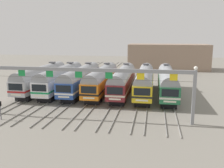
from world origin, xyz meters
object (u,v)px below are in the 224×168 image
(commuter_train_green, at_px, (167,81))
(catenary_gantry, at_px, (79,76))
(commuter_train_yellow, at_px, (145,80))
(commuter_train_blue, at_px, (81,78))
(commuter_train_orange, at_px, (102,79))
(commuter_train_stainless, at_px, (42,77))
(commuter_train_white, at_px, (61,78))
(commuter_train_maroon, at_px, (123,80))
(yard_signal_mast, at_px, (0,107))

(commuter_train_green, distance_m, catenary_gantry, 17.92)
(commuter_train_yellow, bearing_deg, commuter_train_blue, 180.00)
(commuter_train_yellow, bearing_deg, commuter_train_orange, 180.00)
(commuter_train_stainless, bearing_deg, commuter_train_yellow, 0.00)
(commuter_train_blue, bearing_deg, commuter_train_yellow, 0.00)
(commuter_train_blue, height_order, commuter_train_orange, same)
(commuter_train_white, xyz_separation_m, commuter_train_blue, (3.82, 0.00, 0.00))
(commuter_train_stainless, xyz_separation_m, commuter_train_orange, (11.46, 0.00, 0.00))
(commuter_train_stainless, distance_m, commuter_train_yellow, 19.11)
(commuter_train_white, xyz_separation_m, commuter_train_green, (19.11, 0.00, 0.00))
(commuter_train_white, xyz_separation_m, commuter_train_maroon, (11.46, 0.00, 0.00))
(commuter_train_maroon, distance_m, yard_signal_mast, 20.73)
(commuter_train_maroon, height_order, yard_signal_mast, commuter_train_maroon)
(commuter_train_blue, distance_m, commuter_train_green, 15.28)
(commuter_train_yellow, bearing_deg, commuter_train_stainless, 180.00)
(yard_signal_mast, bearing_deg, commuter_train_white, 83.11)
(commuter_train_stainless, xyz_separation_m, commuter_train_maroon, (15.28, 0.00, 0.00))
(commuter_train_stainless, height_order, commuter_train_blue, same)
(commuter_train_white, relative_size, catenary_gantry, 0.64)
(commuter_train_green, bearing_deg, commuter_train_stainless, 180.00)
(commuter_train_white, xyz_separation_m, yard_signal_mast, (-1.91, -15.81, -1.00))
(commuter_train_blue, distance_m, commuter_train_yellow, 11.46)
(commuter_train_white, bearing_deg, commuter_train_stainless, 180.00)
(commuter_train_stainless, xyz_separation_m, commuter_train_blue, (7.64, 0.00, 0.00))
(commuter_train_white, relative_size, commuter_train_orange, 1.00)
(commuter_train_maroon, xyz_separation_m, catenary_gantry, (-3.82, -13.50, 2.71))
(commuter_train_orange, relative_size, commuter_train_yellow, 1.00)
(commuter_train_green, relative_size, yard_signal_mast, 7.50)
(commuter_train_stainless, bearing_deg, commuter_train_green, 0.00)
(commuter_train_maroon, bearing_deg, yard_signal_mast, -130.24)
(commuter_train_blue, relative_size, yard_signal_mast, 7.50)
(yard_signal_mast, bearing_deg, commuter_train_orange, 58.85)
(commuter_train_maroon, relative_size, yard_signal_mast, 7.50)
(commuter_train_orange, distance_m, commuter_train_maroon, 3.82)
(commuter_train_blue, relative_size, commuter_train_green, 1.00)
(commuter_train_stainless, relative_size, commuter_train_yellow, 1.00)
(commuter_train_blue, relative_size, commuter_train_maroon, 1.00)
(commuter_train_white, relative_size, commuter_train_green, 1.00)
(commuter_train_maroon, distance_m, commuter_train_green, 7.64)
(commuter_train_white, relative_size, yard_signal_mast, 7.50)
(commuter_train_stainless, xyz_separation_m, catenary_gantry, (11.46, -13.50, 2.71))
(commuter_train_orange, relative_size, commuter_train_green, 1.00)
(commuter_train_blue, xyz_separation_m, commuter_train_orange, (3.82, 0.00, 0.00))
(commuter_train_yellow, distance_m, yard_signal_mast, 23.38)
(commuter_train_orange, bearing_deg, commuter_train_maroon, 0.00)
(commuter_train_blue, height_order, yard_signal_mast, commuter_train_blue)
(catenary_gantry, height_order, yard_signal_mast, catenary_gantry)
(commuter_train_green, bearing_deg, commuter_train_blue, 180.00)
(commuter_train_green, xyz_separation_m, catenary_gantry, (-11.46, -13.50, 2.71))
(commuter_train_white, xyz_separation_m, commuter_train_yellow, (15.28, 0.00, 0.00))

